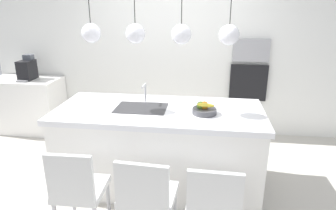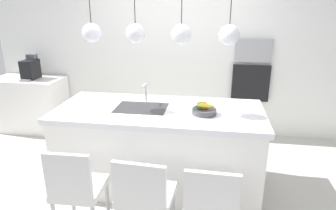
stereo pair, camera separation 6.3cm
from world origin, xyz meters
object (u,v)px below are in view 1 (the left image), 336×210
Objects in this scene: coffee_machine at (27,69)px; chair_middle at (146,195)px; chair_near at (78,188)px; microwave at (251,50)px; oven at (248,83)px; fruit_bowl at (204,109)px; chair_far at (214,203)px.

chair_middle is (2.36, -2.24, -0.53)m from coffee_machine.
microwave is at bearing 56.19° from chair_near.
microwave is at bearing 4.91° from coffee_machine.
chair_near is at bearing -123.81° from oven.
fruit_bowl reaches higher than chair_far.
coffee_machine reaches higher than fruit_bowl.
chair_far is (0.56, -0.00, -0.03)m from chair_middle.
chair_far is at bearing -101.91° from oven.
oven is (0.00, 0.00, -0.50)m from microwave.
chair_near is 1.06× the size of chair_far.
coffee_machine reaches higher than oven.
coffee_machine reaches higher than chair_middle.
fruit_bowl is 1.01m from chair_far.
fruit_bowl is 0.29× the size of chair_middle.
chair_far is (-0.53, -2.54, -0.38)m from oven.
coffee_machine is at bearing 136.54° from chair_middle.
fruit_bowl is 0.30× the size of chair_far.
microwave reaches higher than chair_near.
coffee_machine is 3.72m from chair_far.
coffee_machine is (-2.81, 1.37, 0.05)m from fruit_bowl.
coffee_machine is 3.47m from oven.
coffee_machine reaches higher than chair_near.
microwave is 0.60× the size of chair_near.
chair_far is at bearing -0.38° from chair_middle.
oven reaches higher than fruit_bowl.
chair_middle is (-1.10, -2.53, -0.35)m from oven.
chair_near is 0.60m from chair_middle.
chair_near reaches higher than chair_middle.
microwave reaches higher than chair_middle.
chair_middle is (-1.10, -2.53, -0.85)m from microwave.
chair_middle is 0.56m from chair_far.
microwave is 2.74m from chair_far.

